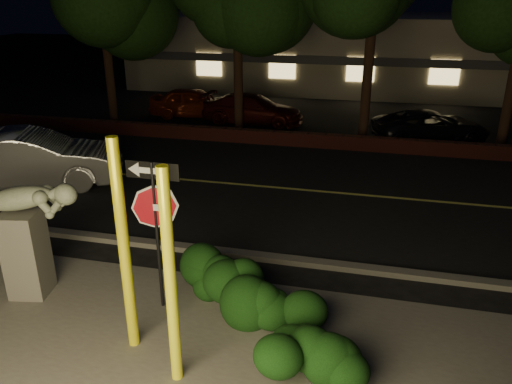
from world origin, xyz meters
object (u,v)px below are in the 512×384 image
at_px(yellow_pole_right, 170,281).
at_px(signpost, 155,207).
at_px(sculpture, 23,228).
at_px(silver_sedan, 31,159).
at_px(yellow_pole_left, 124,249).
at_px(parked_car_red, 194,103).
at_px(parked_car_dark, 431,126).
at_px(parked_car_darkred, 253,109).

xyz_separation_m(yellow_pole_right, signpost, (-0.92, 1.61, 0.30)).
distance_m(sculpture, silver_sedan, 6.01).
bearing_deg(yellow_pole_left, yellow_pole_right, -29.84).
bearing_deg(sculpture, parked_car_red, 87.05).
bearing_deg(yellow_pole_right, signpost, 119.78).
bearing_deg(silver_sedan, parked_car_dark, -79.91).
relative_size(yellow_pole_left, yellow_pole_right, 1.05).
relative_size(silver_sedan, parked_car_red, 1.27).
distance_m(yellow_pole_left, signpost, 1.09).
relative_size(yellow_pole_left, parked_car_dark, 0.81).
height_order(yellow_pole_left, yellow_pole_right, yellow_pole_left).
bearing_deg(parked_car_dark, yellow_pole_left, 138.14).
bearing_deg(sculpture, signpost, -7.17).
distance_m(yellow_pole_left, parked_car_dark, 14.36).
relative_size(sculpture, parked_car_red, 0.57).
bearing_deg(parked_car_red, sculpture, -178.54).
xyz_separation_m(signpost, parked_car_dark, (5.46, 12.16, -1.34)).
xyz_separation_m(signpost, parked_car_darkred, (-1.63, 13.28, -1.31)).
height_order(signpost, parked_car_dark, signpost).
height_order(yellow_pole_left, silver_sedan, yellow_pole_left).
xyz_separation_m(sculpture, parked_car_red, (-1.97, 13.98, -0.70)).
bearing_deg(yellow_pole_left, parked_car_dark, 67.47).
height_order(yellow_pole_right, signpost, yellow_pole_right).
distance_m(yellow_pole_right, silver_sedan, 9.38).
distance_m(signpost, parked_car_darkred, 13.44).
relative_size(yellow_pole_left, signpost, 1.26).
height_order(yellow_pole_left, signpost, yellow_pole_left).
bearing_deg(silver_sedan, signpost, -151.06).
distance_m(yellow_pole_left, silver_sedan, 8.33).
xyz_separation_m(yellow_pole_right, parked_car_dark, (4.54, 13.77, -1.05)).
xyz_separation_m(yellow_pole_left, parked_car_dark, (5.48, 13.22, -1.12)).
bearing_deg(parked_car_darkred, signpost, -170.01).
relative_size(yellow_pole_right, sculpture, 1.48).
bearing_deg(parked_car_red, silver_sedan, 163.83).
height_order(sculpture, silver_sedan, sculpture).
height_order(yellow_pole_right, parked_car_dark, yellow_pole_right).
distance_m(signpost, sculpture, 2.55).
bearing_deg(parked_car_red, yellow_pole_left, -170.02).
bearing_deg(yellow_pole_right, silver_sedan, 137.69).
height_order(yellow_pole_left, parked_car_red, yellow_pole_left).
bearing_deg(parked_car_darkred, parked_car_dark, -96.02).
bearing_deg(parked_car_dark, yellow_pole_right, 142.43).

